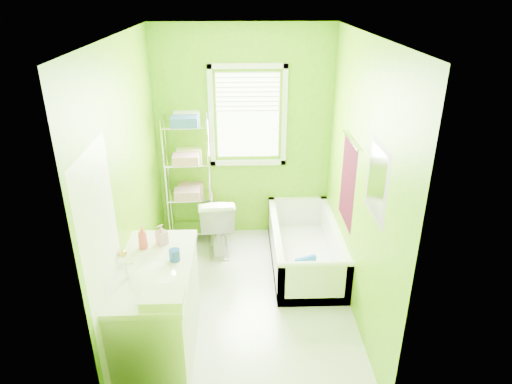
{
  "coord_description": "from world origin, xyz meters",
  "views": [
    {
      "loc": [
        -0.03,
        -3.83,
        2.98
      ],
      "look_at": [
        0.11,
        0.25,
        1.11
      ],
      "focal_mm": 32.0,
      "sensor_mm": 36.0,
      "label": 1
    }
  ],
  "objects_px": {
    "toilet": "(217,222)",
    "wire_shelf_unit": "(189,166)",
    "bathtub": "(305,252)",
    "vanity": "(158,309)"
  },
  "relations": [
    {
      "from": "vanity",
      "to": "wire_shelf_unit",
      "type": "height_order",
      "value": "wire_shelf_unit"
    },
    {
      "from": "bathtub",
      "to": "wire_shelf_unit",
      "type": "bearing_deg",
      "value": 153.83
    },
    {
      "from": "bathtub",
      "to": "toilet",
      "type": "height_order",
      "value": "toilet"
    },
    {
      "from": "vanity",
      "to": "wire_shelf_unit",
      "type": "distance_m",
      "value": 2.06
    },
    {
      "from": "bathtub",
      "to": "vanity",
      "type": "bearing_deg",
      "value": -137.12
    },
    {
      "from": "toilet",
      "to": "bathtub",
      "type": "bearing_deg",
      "value": 154.06
    },
    {
      "from": "bathtub",
      "to": "toilet",
      "type": "xyz_separation_m",
      "value": [
        -1.02,
        0.38,
        0.21
      ]
    },
    {
      "from": "toilet",
      "to": "wire_shelf_unit",
      "type": "height_order",
      "value": "wire_shelf_unit"
    },
    {
      "from": "vanity",
      "to": "wire_shelf_unit",
      "type": "xyz_separation_m",
      "value": [
        0.1,
        1.99,
        0.51
      ]
    },
    {
      "from": "toilet",
      "to": "wire_shelf_unit",
      "type": "xyz_separation_m",
      "value": [
        -0.32,
        0.27,
        0.62
      ]
    }
  ]
}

